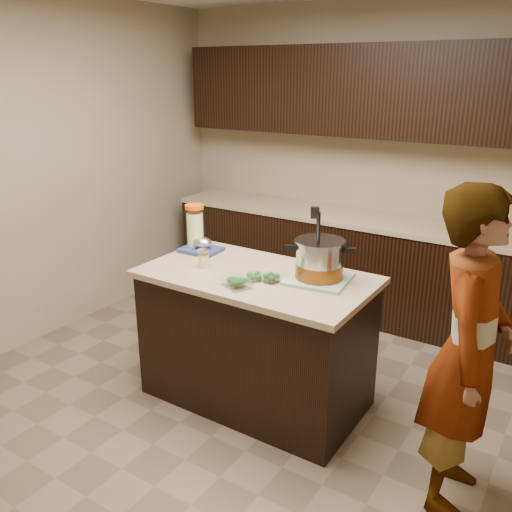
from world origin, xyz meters
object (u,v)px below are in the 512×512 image
at_px(island, 256,338).
at_px(stock_pot, 319,262).
at_px(lemonade_pitcher, 195,229).
at_px(person, 468,353).

distance_m(island, stock_pot, 0.69).
bearing_deg(stock_pot, lemonade_pitcher, 151.57).
height_order(island, lemonade_pitcher, lemonade_pitcher).
distance_m(stock_pot, person, 1.02).
bearing_deg(person, stock_pot, 68.07).
distance_m(island, lemonade_pitcher, 0.90).
relative_size(island, stock_pot, 3.39).
xyz_separation_m(stock_pot, lemonade_pitcher, (-1.02, 0.08, 0.03)).
bearing_deg(person, island, 77.73).
height_order(stock_pot, lemonade_pitcher, stock_pot).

